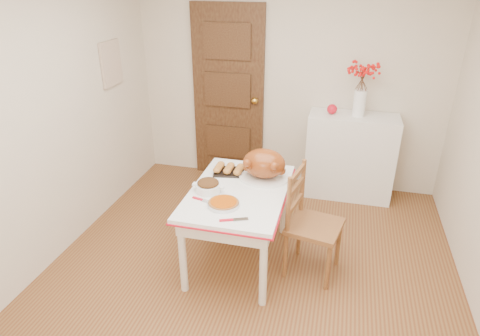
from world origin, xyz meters
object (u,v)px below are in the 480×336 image
(sideboard, at_px, (350,156))
(pumpkin_pie, at_px, (224,203))
(kitchen_table, at_px, (239,225))
(chair_oak, at_px, (315,224))
(turkey_platter, at_px, (264,165))

(sideboard, bearing_deg, pumpkin_pie, -118.67)
(kitchen_table, bearing_deg, pumpkin_pie, -99.84)
(pumpkin_pie, bearing_deg, sideboard, 61.33)
(chair_oak, bearing_deg, kitchen_table, 100.93)
(kitchen_table, relative_size, chair_oak, 1.24)
(kitchen_table, distance_m, pumpkin_pie, 0.47)
(turkey_platter, distance_m, pumpkin_pie, 0.58)
(sideboard, bearing_deg, turkey_platter, -121.22)
(turkey_platter, relative_size, pumpkin_pie, 1.77)
(sideboard, height_order, kitchen_table, sideboard)
(kitchen_table, height_order, turkey_platter, turkey_platter)
(sideboard, distance_m, turkey_platter, 1.48)
(kitchen_table, bearing_deg, chair_oak, -0.40)
(kitchen_table, distance_m, turkey_platter, 0.57)
(chair_oak, bearing_deg, sideboard, 1.50)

